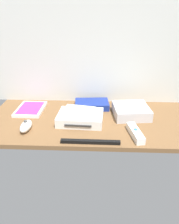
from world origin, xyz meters
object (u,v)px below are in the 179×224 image
Objects in this scene: network_router at (92,104)px; remote_nunchuk at (26,126)px; remote_wand at (135,133)px; sensor_bar at (90,142)px; game_console at (80,118)px; mini_computer at (131,111)px; game_case at (31,109)px; remote_classic_pad at (79,110)px.

remote_nunchuk is at bearing -140.91° from network_router.
sensor_bar is at bearing -171.19° from remote_wand.
game_console is at bearing -109.60° from network_router.
game_console is 1.17× the size of mini_computer.
sensor_bar is at bearing -93.15° from network_router.
game_console is 2.15× the size of remote_nunchuk.
mini_computer is 0.78× the size of sensor_bar.
game_case is at bearing 159.27° from game_console.
remote_classic_pad is at bearing 141.38° from remote_wand.
mini_computer reaches higher than sensor_bar.
game_case is at bearing 168.81° from remote_classic_pad.
sensor_bar is at bearing -15.81° from remote_nunchuk.
remote_nunchuk is (4.05, -21.30, 1.28)cm from game_case.
remote_nunchuk reaches higher than sensor_bar.
network_router is (32.27, 5.29, 0.94)cm from game_case.
game_case is 1.88× the size of remote_nunchuk.
mini_computer reaches higher than game_console.
game_case is at bearing 144.43° from remote_wand.
remote_nunchuk reaches higher than game_console.
remote_nunchuk is 0.42× the size of sensor_bar.
remote_wand is 47.73cm from remote_nunchuk.
mini_computer is 0.99× the size of network_router.
mini_computer reaches higher than remote_nunchuk.
remote_nunchuk reaches higher than remote_wand.
remote_nunchuk is at bearing -78.44° from game_case.
mini_computer is at bearing 21.95° from remote_nunchuk.
remote_nunchuk is at bearing -144.59° from remote_classic_pad.
remote_wand is (51.69, -24.32, 0.75)cm from game_case.
remote_nunchuk is 30.45cm from sensor_bar.
mini_computer is 1.23× the size of remote_wand.
mini_computer is 0.98× the size of game_case.
game_console is at bearing -162.31° from mini_computer.
game_console is 1.14× the size of game_case.
sensor_bar is at bearing -125.99° from mini_computer.
mini_computer is 52.46cm from game_case.
remote_classic_pad reaches higher than remote_wand.
game_case is at bearing -174.89° from network_router.
network_router is 0.78× the size of sensor_bar.
network_router is at bearing 82.61° from remote_classic_pad.
remote_nunchuk is (-23.42, -9.14, -0.16)cm from game_console.
sensor_bar is (-18.75, -6.52, -0.81)cm from remote_wand.
sensor_bar is (6.09, -19.87, -4.71)cm from remote_classic_pad.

